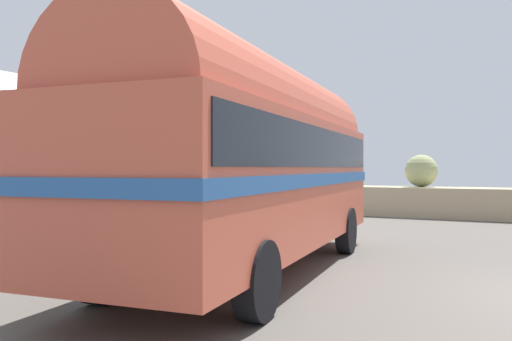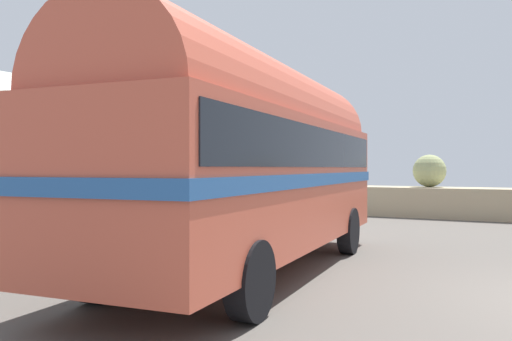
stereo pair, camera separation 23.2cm
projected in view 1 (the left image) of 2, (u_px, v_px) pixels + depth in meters
vintage_coach at (252, 154)px, 8.92m from camera, size 3.31×8.79×3.70m
second_coach at (12, 156)px, 10.53m from camera, size 2.76×8.67×3.70m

